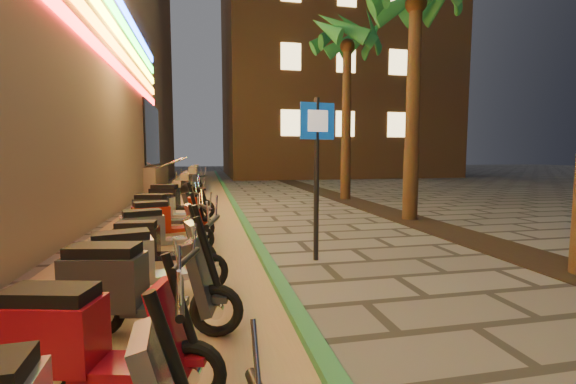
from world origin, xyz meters
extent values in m
plane|color=#474442|center=(0.00, 0.00, 0.00)|extent=(120.00, 120.00, 0.00)
cube|color=#8C7251|center=(-2.60, 10.00, 0.01)|extent=(3.40, 60.00, 0.01)
cube|color=#27683B|center=(-0.90, 10.00, 0.05)|extent=(0.18, 60.00, 0.10)
cube|color=black|center=(3.60, 5.00, 0.01)|extent=(1.20, 40.00, 0.02)
cube|color=black|center=(-4.45, 18.00, 2.80)|extent=(0.08, 5.00, 3.00)
cube|color=gray|center=(-6.50, 18.00, 0.60)|extent=(5.00, 6.00, 1.20)
cube|color=#FF1414|center=(-4.45, 6.00, 4.50)|extent=(0.06, 26.00, 0.28)
cube|color=gray|center=(-3.50, 18.00, 0.15)|extent=(0.35, 5.00, 0.30)
cube|color=gray|center=(-3.15, 18.00, 0.45)|extent=(0.35, 5.00, 0.30)
cube|color=gray|center=(-2.80, 18.00, 0.75)|extent=(0.35, 5.00, 0.30)
cube|color=gray|center=(-2.45, 18.00, 1.05)|extent=(0.35, 5.00, 0.30)
cylinder|color=silver|center=(-3.90, 16.00, 1.25)|extent=(2.09, 0.06, 0.81)
cylinder|color=silver|center=(-3.90, 20.00, 1.25)|extent=(2.09, 0.06, 0.81)
cube|color=brown|center=(9.00, 32.00, 12.50)|extent=(18.00, 16.00, 25.00)
cube|color=#F1D184|center=(4.00, 23.97, 4.00)|extent=(1.40, 0.06, 1.80)
cube|color=#F1D184|center=(8.00, 23.97, 4.00)|extent=(1.40, 0.06, 1.80)
cube|color=#F1D184|center=(12.00, 23.97, 4.00)|extent=(1.40, 0.06, 1.80)
cube|color=#F1D184|center=(4.00, 23.97, 8.50)|extent=(1.40, 0.06, 1.80)
cube|color=#F1D184|center=(8.00, 23.97, 8.50)|extent=(1.40, 0.06, 1.80)
cube|color=#F1D184|center=(12.00, 23.97, 8.50)|extent=(1.40, 0.06, 1.80)
cylinder|color=#472D19|center=(3.60, 7.00, 2.85)|extent=(0.40, 0.40, 5.70)
sphere|color=#472D19|center=(3.60, 7.00, 5.70)|extent=(0.56, 0.56, 0.56)
cylinder|color=#472D19|center=(3.60, 12.00, 2.98)|extent=(0.40, 0.40, 5.95)
sphere|color=#472D19|center=(3.60, 12.00, 5.95)|extent=(0.56, 0.56, 0.56)
cone|color=#19501F|center=(4.49, 12.00, 6.40)|extent=(0.60, 1.93, 1.52)
cone|color=#19501F|center=(4.28, 12.57, 6.40)|extent=(1.70, 1.86, 1.52)
cone|color=#19501F|center=(3.75, 12.87, 6.40)|extent=(2.00, 0.93, 1.52)
cone|color=#19501F|center=(3.16, 12.77, 6.40)|extent=(1.97, 1.48, 1.52)
cone|color=#19501F|center=(2.77, 12.30, 6.40)|extent=(1.22, 2.02, 1.52)
cone|color=#19501F|center=(2.77, 11.70, 6.40)|extent=(1.22, 2.02, 1.52)
cone|color=#19501F|center=(3.16, 11.23, 6.40)|extent=(1.97, 1.48, 1.52)
cone|color=#19501F|center=(3.75, 11.13, 6.40)|extent=(2.00, 0.93, 1.52)
cone|color=#19501F|center=(4.28, 11.43, 6.40)|extent=(1.70, 1.86, 1.52)
cylinder|color=black|center=(-0.05, 3.60, 1.34)|extent=(0.09, 0.09, 2.68)
cube|color=#0B3E98|center=(-0.05, 3.58, 2.31)|extent=(0.59, 0.11, 0.59)
cube|color=white|center=(-0.04, 3.56, 2.31)|extent=(0.34, 0.07, 0.34)
cylinder|color=black|center=(-2.01, -0.58, 0.76)|extent=(0.26, 0.08, 0.70)
cylinder|color=black|center=(-1.97, -0.58, 1.06)|extent=(0.08, 0.55, 0.04)
torus|color=black|center=(-2.97, 0.38, 0.25)|extent=(0.50, 0.21, 0.49)
cylinder|color=silver|center=(-2.97, 0.38, 0.25)|extent=(0.15, 0.12, 0.13)
torus|color=black|center=(-1.95, 0.12, 0.25)|extent=(0.50, 0.21, 0.49)
cylinder|color=silver|center=(-1.95, 0.12, 0.25)|extent=(0.15, 0.12, 0.13)
cube|color=maroon|center=(-2.47, 0.25, 0.28)|extent=(0.58, 0.44, 0.08)
cube|color=maroon|center=(-2.90, 0.36, 0.52)|extent=(0.73, 0.51, 0.47)
cube|color=black|center=(-2.90, 0.36, 0.79)|extent=(0.64, 0.43, 0.11)
cube|color=maroon|center=(-2.08, 0.15, 0.57)|extent=(0.33, 0.43, 0.66)
cylinder|color=black|center=(-2.01, 0.14, 0.75)|extent=(0.27, 0.13, 0.70)
cylinder|color=black|center=(-1.97, 0.13, 1.06)|extent=(0.17, 0.54, 0.04)
cube|color=maroon|center=(-1.95, 0.12, 0.36)|extent=(0.23, 0.18, 0.06)
torus|color=black|center=(-2.87, 1.37, 0.26)|extent=(0.54, 0.20, 0.53)
cylinder|color=silver|center=(-2.87, 1.37, 0.26)|extent=(0.16, 0.13, 0.14)
torus|color=black|center=(-1.76, 1.15, 0.26)|extent=(0.54, 0.20, 0.53)
cylinder|color=silver|center=(-1.76, 1.15, 0.26)|extent=(0.16, 0.13, 0.14)
cube|color=#272A2D|center=(-2.32, 1.26, 0.30)|extent=(0.61, 0.45, 0.08)
cube|color=#272A2D|center=(-2.79, 1.35, 0.56)|extent=(0.77, 0.52, 0.51)
cube|color=black|center=(-2.79, 1.35, 0.85)|extent=(0.68, 0.44, 0.12)
cube|color=#272A2D|center=(-1.90, 1.18, 0.61)|extent=(0.34, 0.45, 0.71)
cylinder|color=black|center=(-1.83, 1.16, 0.81)|extent=(0.29, 0.12, 0.75)
cylinder|color=black|center=(-1.78, 1.15, 1.14)|extent=(0.16, 0.59, 0.04)
cube|color=#272A2D|center=(-1.76, 1.15, 0.39)|extent=(0.25, 0.18, 0.06)
torus|color=black|center=(-2.88, 2.14, 0.26)|extent=(0.52, 0.22, 0.51)
cylinder|color=silver|center=(-2.88, 2.14, 0.26)|extent=(0.16, 0.13, 0.14)
torus|color=black|center=(-1.82, 2.41, 0.26)|extent=(0.52, 0.22, 0.51)
cylinder|color=silver|center=(-1.82, 2.41, 0.26)|extent=(0.16, 0.13, 0.14)
cube|color=#BBBBBF|center=(-2.36, 2.27, 0.29)|extent=(0.61, 0.46, 0.08)
cube|color=#BBBBBF|center=(-2.81, 2.16, 0.54)|extent=(0.76, 0.53, 0.49)
cube|color=black|center=(-2.81, 2.16, 0.82)|extent=(0.67, 0.45, 0.12)
cube|color=#BBBBBF|center=(-1.95, 2.37, 0.59)|extent=(0.35, 0.44, 0.69)
cylinder|color=black|center=(-1.88, 2.39, 0.79)|extent=(0.28, 0.13, 0.73)
cylinder|color=black|center=(-1.84, 2.40, 1.10)|extent=(0.18, 0.56, 0.04)
cube|color=#BBBBBF|center=(-1.82, 2.41, 0.37)|extent=(0.24, 0.19, 0.06)
torus|color=black|center=(-2.91, 3.37, 0.23)|extent=(0.46, 0.11, 0.46)
cylinder|color=silver|center=(-2.91, 3.37, 0.23)|extent=(0.13, 0.09, 0.12)
torus|color=black|center=(-1.93, 3.32, 0.23)|extent=(0.46, 0.11, 0.46)
cylinder|color=silver|center=(-1.93, 3.32, 0.23)|extent=(0.13, 0.09, 0.12)
cube|color=black|center=(-2.43, 3.35, 0.26)|extent=(0.50, 0.32, 0.07)
cube|color=black|center=(-2.84, 3.37, 0.49)|extent=(0.63, 0.37, 0.44)
cube|color=black|center=(-2.84, 3.37, 0.74)|extent=(0.56, 0.31, 0.11)
cube|color=black|center=(-2.05, 3.33, 0.53)|extent=(0.25, 0.36, 0.62)
cylinder|color=black|center=(-1.99, 3.32, 0.71)|extent=(0.24, 0.07, 0.65)
cylinder|color=black|center=(-1.94, 3.32, 0.99)|extent=(0.06, 0.51, 0.04)
cube|color=black|center=(-1.93, 3.32, 0.34)|extent=(0.20, 0.13, 0.05)
torus|color=black|center=(-2.96, 4.14, 0.25)|extent=(0.50, 0.24, 0.49)
cylinder|color=silver|center=(-2.96, 4.14, 0.25)|extent=(0.15, 0.13, 0.13)
torus|color=black|center=(-1.94, 4.45, 0.25)|extent=(0.50, 0.24, 0.49)
cylinder|color=silver|center=(-1.94, 4.45, 0.25)|extent=(0.15, 0.13, 0.13)
cube|color=#9B9BA3|center=(-2.46, 4.29, 0.28)|extent=(0.59, 0.46, 0.08)
cube|color=#9B9BA3|center=(-2.88, 4.16, 0.52)|extent=(0.74, 0.54, 0.47)
cube|color=black|center=(-2.88, 4.16, 0.80)|extent=(0.65, 0.46, 0.11)
cube|color=#9B9BA3|center=(-2.07, 4.41, 0.57)|extent=(0.35, 0.44, 0.67)
cylinder|color=black|center=(-2.00, 4.43, 0.76)|extent=(0.27, 0.14, 0.70)
cylinder|color=black|center=(-1.96, 4.45, 1.06)|extent=(0.20, 0.54, 0.04)
cube|color=#9B9BA3|center=(-1.94, 4.45, 0.36)|extent=(0.24, 0.19, 0.06)
torus|color=black|center=(-2.96, 5.18, 0.25)|extent=(0.51, 0.23, 0.50)
cylinder|color=silver|center=(-2.96, 5.18, 0.25)|extent=(0.16, 0.13, 0.14)
torus|color=black|center=(-1.92, 5.49, 0.25)|extent=(0.51, 0.23, 0.50)
cylinder|color=silver|center=(-1.92, 5.49, 0.25)|extent=(0.16, 0.13, 0.14)
cube|color=maroon|center=(-2.45, 5.33, 0.29)|extent=(0.60, 0.46, 0.08)
cube|color=maroon|center=(-2.88, 5.20, 0.53)|extent=(0.75, 0.54, 0.48)
cube|color=black|center=(-2.88, 5.20, 0.81)|extent=(0.66, 0.47, 0.12)
cube|color=maroon|center=(-2.05, 5.45, 0.58)|extent=(0.36, 0.44, 0.68)
cylinder|color=black|center=(-1.98, 5.47, 0.77)|extent=(0.27, 0.14, 0.72)
cylinder|color=black|center=(-1.94, 5.48, 1.08)|extent=(0.20, 0.55, 0.04)
cube|color=maroon|center=(-1.92, 5.49, 0.37)|extent=(0.24, 0.19, 0.06)
torus|color=black|center=(-3.12, 6.45, 0.26)|extent=(0.52, 0.24, 0.52)
cylinder|color=silver|center=(-3.12, 6.45, 0.26)|extent=(0.16, 0.13, 0.14)
torus|color=black|center=(-2.05, 6.14, 0.26)|extent=(0.52, 0.24, 0.52)
cylinder|color=silver|center=(-2.05, 6.14, 0.26)|extent=(0.16, 0.13, 0.14)
cube|color=#282A2E|center=(-2.60, 6.29, 0.30)|extent=(0.62, 0.48, 0.08)
cube|color=#282A2E|center=(-3.04, 6.42, 0.55)|extent=(0.77, 0.56, 0.50)
cube|color=black|center=(-3.04, 6.42, 0.84)|extent=(0.68, 0.48, 0.12)
cube|color=#282A2E|center=(-2.18, 6.17, 0.60)|extent=(0.37, 0.46, 0.70)
cylinder|color=black|center=(-2.12, 6.16, 0.80)|extent=(0.28, 0.14, 0.74)
cylinder|color=black|center=(-2.07, 6.14, 1.11)|extent=(0.20, 0.57, 0.04)
cube|color=#282A2E|center=(-2.05, 6.14, 0.38)|extent=(0.25, 0.19, 0.06)
torus|color=black|center=(-3.01, 7.37, 0.23)|extent=(0.48, 0.14, 0.47)
cylinder|color=silver|center=(-3.01, 7.37, 0.23)|extent=(0.14, 0.10, 0.13)
torus|color=black|center=(-2.01, 7.25, 0.23)|extent=(0.48, 0.14, 0.47)
cylinder|color=silver|center=(-2.01, 7.25, 0.23)|extent=(0.14, 0.10, 0.13)
cube|color=silver|center=(-2.52, 7.31, 0.27)|extent=(0.53, 0.36, 0.07)
cube|color=silver|center=(-2.94, 7.36, 0.50)|extent=(0.67, 0.41, 0.45)
cube|color=black|center=(-2.94, 7.36, 0.76)|extent=(0.59, 0.35, 0.11)
cube|color=silver|center=(-2.13, 7.27, 0.54)|extent=(0.28, 0.39, 0.63)
cylinder|color=black|center=(-2.07, 7.26, 0.72)|extent=(0.25, 0.09, 0.67)
cylinder|color=black|center=(-2.02, 7.26, 1.01)|extent=(0.10, 0.52, 0.04)
cube|color=silver|center=(-2.01, 7.25, 0.34)|extent=(0.21, 0.15, 0.05)
torus|color=black|center=(-3.04, 8.49, 0.28)|extent=(0.56, 0.23, 0.55)
cylinder|color=silver|center=(-3.04, 8.49, 0.28)|extent=(0.17, 0.14, 0.15)
torus|color=black|center=(-1.88, 8.21, 0.28)|extent=(0.56, 0.23, 0.55)
cylinder|color=silver|center=(-1.88, 8.21, 0.28)|extent=(0.17, 0.14, 0.15)
cube|color=black|center=(-2.47, 8.35, 0.32)|extent=(0.65, 0.49, 0.09)
cube|color=black|center=(-2.96, 8.47, 0.58)|extent=(0.82, 0.57, 0.53)
cube|color=black|center=(-2.96, 8.47, 0.89)|extent=(0.72, 0.49, 0.13)
cube|color=black|center=(-2.03, 8.24, 0.64)|extent=(0.38, 0.48, 0.75)
cylinder|color=black|center=(-1.96, 8.23, 0.85)|extent=(0.30, 0.14, 0.79)
cylinder|color=black|center=(-1.90, 8.21, 1.19)|extent=(0.19, 0.61, 0.05)
cube|color=black|center=(-1.88, 8.21, 0.40)|extent=(0.26, 0.20, 0.06)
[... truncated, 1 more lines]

